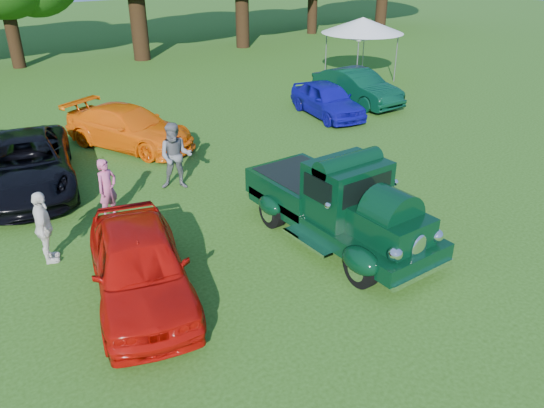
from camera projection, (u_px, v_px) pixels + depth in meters
ground at (310, 261)px, 11.79m from camera, size 120.00×120.00×0.00m
hero_pickup at (338, 205)px, 12.30m from camera, size 2.42×5.20×2.03m
red_convertible at (140, 265)px, 10.27m from camera, size 2.86×4.73×1.50m
back_car_black at (25, 164)px, 14.91m from camera, size 3.70×5.92×1.53m
back_car_orange at (129, 127)px, 18.06m from camera, size 3.81×5.15×1.39m
back_car_blue at (327, 99)px, 21.31m from camera, size 2.32×4.23×1.36m
back_car_green at (357, 87)px, 22.95m from camera, size 1.58×4.43×1.45m
spectator_pink at (107, 189)px, 13.33m from camera, size 0.68×0.57×1.59m
spectator_grey at (176, 156)px, 14.88m from camera, size 1.18×1.11×1.93m
spectator_white at (44, 228)px, 11.43m from camera, size 0.64×1.05×1.67m
canopy_tent at (363, 26)px, 26.17m from camera, size 4.35×4.35×3.05m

